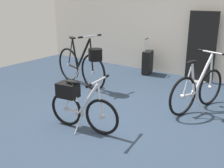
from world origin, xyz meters
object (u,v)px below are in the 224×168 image
Objects in this scene: display_bike_left at (197,89)px; display_bike_right at (84,64)px; rolling_suitcase at (148,62)px; folding_bike_foreground at (78,104)px; floor_banner_stand at (201,51)px.

display_bike_left is 2.25m from display_bike_right.
folding_bike_foreground is at bearing -79.53° from rolling_suitcase.
display_bike_left is at bearing 3.92° from display_bike_right.
display_bike_right is at bearing -110.53° from rolling_suitcase.
rolling_suitcase is (-1.18, -0.12, -0.37)m from floor_banner_stand.
display_bike_left is at bearing 55.06° from folding_bike_foreground.
display_bike_left is (0.48, -1.54, -0.30)m from floor_banner_stand.
floor_banner_stand is 2.45m from display_bike_right.
display_bike_right reaches higher than display_bike_left.
folding_bike_foreground is 0.71× the size of display_bike_right.
floor_banner_stand is 1.15× the size of display_bike_left.
floor_banner_stand reaches higher than display_bike_right.
display_bike_right is (-2.24, -0.15, 0.12)m from display_bike_left.
floor_banner_stand reaches higher than folding_bike_foreground.
folding_bike_foreground is 1.29× the size of rolling_suitcase.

